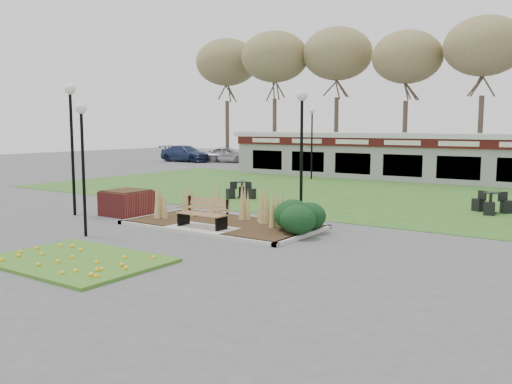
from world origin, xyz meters
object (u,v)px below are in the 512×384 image
Objects in this scene: lamp_post_mid_left at (71,120)px; car_blue at (186,154)px; food_pavilion at (411,156)px; lamp_post_near_left at (302,127)px; lamp_post_far_left at (312,127)px; lamp_post_near_right at (82,140)px; bistro_set_a at (241,192)px; park_bench at (204,213)px; car_black at (278,155)px; brick_planter at (127,202)px; bistro_set_c at (491,206)px; car_silver at (228,154)px.

car_blue is at bearing 124.04° from lamp_post_mid_left.
lamp_post_near_left is at bearing -83.71° from food_pavilion.
food_pavilion is 16.96m from lamp_post_near_left.
lamp_post_near_left is at bearing -62.67° from lamp_post_far_left.
lamp_post_near_right reaches higher than bistro_set_a.
lamp_post_near_right is (-4.26, -5.64, -0.38)m from lamp_post_near_left.
lamp_post_near_left reaches higher than lamp_post_far_left.
lamp_post_far_left is (-2.87, 19.44, 0.32)m from lamp_post_near_right.
park_bench is 4.41m from lamp_post_near_left.
park_bench is at bearing -138.05° from car_blue.
food_pavilion is at bearing -130.93° from car_black.
food_pavilion is (4.40, 18.96, 1.00)m from brick_planter.
food_pavilion is 23.81m from car_blue.
car_silver is at bearing 145.87° from bistro_set_c.
lamp_post_mid_left is 30.84m from car_blue.
lamp_post_mid_left is 1.00× the size of car_black.
park_bench is 0.32× the size of car_blue.
car_blue is (-25.04, 22.13, -2.54)m from lamp_post_near_left.
lamp_post_far_left is 0.85× the size of car_blue.
bistro_set_c is at bearing 35.86° from lamp_post_mid_left.
car_black is (-20.89, 17.87, 0.52)m from bistro_set_c.
car_blue reaches higher than bistro_set_c.
lamp_post_mid_left is at bearing -157.06° from lamp_post_near_left.
lamp_post_near_right reaches higher than brick_planter.
brick_planter is 0.33× the size of lamp_post_near_left.
brick_planter is 30.74m from car_blue.
food_pavilion is at bearing 122.16° from bistro_set_c.
car_blue is at bearing 127.68° from brick_planter.
lamp_post_near_left is at bearing -160.58° from car_black.
lamp_post_far_left reaches higher than park_bench.
park_bench is 7.94m from bistro_set_a.
car_silver is (-19.55, 26.75, 0.14)m from park_bench.
lamp_post_far_left is 19.90m from car_blue.
bistro_set_c is at bearing -144.27° from car_silver.
lamp_post_far_left is (-5.28, 16.75, 2.65)m from park_bench.
car_black reaches higher than brick_planter.
brick_planter is 0.06× the size of food_pavilion.
lamp_post_near_left is at bearing 19.40° from brick_planter.
car_silver reaches higher than bistro_set_a.
food_pavilion is 5.04× the size of car_black.
lamp_post_near_right is 34.75m from car_blue.
bistro_set_c reaches higher than bistro_set_a.
lamp_post_mid_left is at bearing -106.62° from food_pavilion.
lamp_post_near_left is at bearing 22.94° from lamp_post_mid_left.
brick_planter is 0.31× the size of car_black.
car_blue is (-17.20, 25.45, -2.78)m from lamp_post_mid_left.
car_black reaches higher than car_blue.
food_pavilion is 5.06× the size of lamp_post_mid_left.
lamp_post_mid_left is 3.26× the size of bistro_set_c.
car_black is at bearing 153.44° from food_pavilion.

